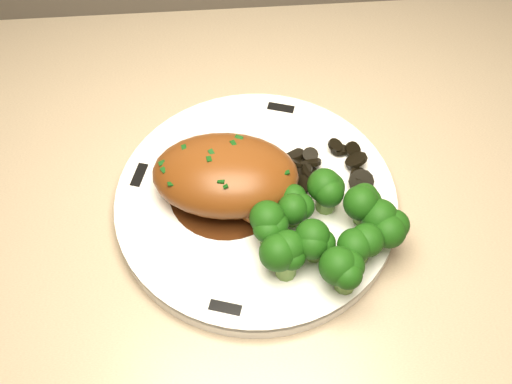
{
  "coord_description": "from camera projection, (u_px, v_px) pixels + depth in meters",
  "views": [
    {
      "loc": [
        0.01,
        1.3,
        1.48
      ],
      "look_at": [
        0.04,
        1.66,
        0.96
      ],
      "focal_mm": 45.0,
      "sensor_mm": 36.0,
      "label": 1
    }
  ],
  "objects": [
    {
      "name": "chicken_breast",
      "position": [
        230.0,
        178.0,
        0.63
      ],
      "size": [
        0.16,
        0.12,
        0.06
      ],
      "rotation": [
        0.0,
        0.0,
        -0.13
      ],
      "color": "brown",
      "rests_on": "plate"
    },
    {
      "name": "rim_accent_0",
      "position": [
        281.0,
        108.0,
        0.71
      ],
      "size": [
        0.03,
        0.02,
        0.0
      ],
      "primitive_type": "cube",
      "rotation": [
        0.0,
        0.0,
        2.84
      ],
      "color": "black",
      "rests_on": "plate"
    },
    {
      "name": "rim_accent_1",
      "position": [
        139.0,
        175.0,
        0.66
      ],
      "size": [
        0.02,
        0.03,
        0.0
      ],
      "primitive_type": "cube",
      "rotation": [
        0.0,
        0.0,
        4.41
      ],
      "color": "black",
      "rests_on": "plate"
    },
    {
      "name": "counter",
      "position": [
        188.0,
        364.0,
        1.04
      ],
      "size": [
        2.15,
        0.71,
        1.05
      ],
      "color": "brown",
      "rests_on": "ground"
    },
    {
      "name": "rim_accent_3",
      "position": [
        379.0,
        220.0,
        0.63
      ],
      "size": [
        0.02,
        0.03,
        0.0
      ],
      "primitive_type": "cube",
      "rotation": [
        0.0,
        0.0,
        7.55
      ],
      "color": "black",
      "rests_on": "plate"
    },
    {
      "name": "mushroom_pile",
      "position": [
        312.0,
        166.0,
        0.66
      ],
      "size": [
        0.09,
        0.07,
        0.03
      ],
      "color": "black",
      "rests_on": "plate"
    },
    {
      "name": "plate",
      "position": [
        256.0,
        203.0,
        0.65
      ],
      "size": [
        0.33,
        0.33,
        0.02
      ],
      "primitive_type": "cylinder",
      "rotation": [
        0.0,
        0.0,
        -0.17
      ],
      "color": "white",
      "rests_on": "counter"
    },
    {
      "name": "broccoli_florets",
      "position": [
        329.0,
        229.0,
        0.59
      ],
      "size": [
        0.14,
        0.12,
        0.05
      ],
      "rotation": [
        0.0,
        0.0,
        -0.14
      ],
      "color": "olive",
      "rests_on": "plate"
    },
    {
      "name": "gravy_pool",
      "position": [
        226.0,
        191.0,
        0.65
      ],
      "size": [
        0.12,
        0.12,
        0.0
      ],
      "primitive_type": "cylinder",
      "color": "#361909",
      "rests_on": "plate"
    },
    {
      "name": "rim_accent_2",
      "position": [
        225.0,
        308.0,
        0.58
      ],
      "size": [
        0.03,
        0.02,
        0.0
      ],
      "primitive_type": "cube",
      "rotation": [
        0.0,
        0.0,
        5.98
      ],
      "color": "black",
      "rests_on": "plate"
    }
  ]
}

